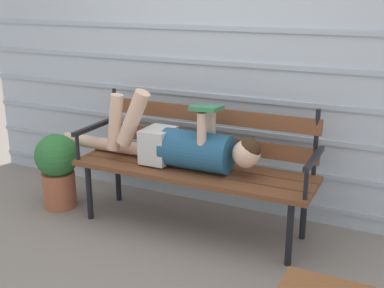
# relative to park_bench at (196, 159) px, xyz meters

# --- Properties ---
(ground_plane) EXTENTS (12.00, 12.00, 0.00)m
(ground_plane) POSITION_rel_park_bench_xyz_m (-0.00, -0.23, -0.51)
(ground_plane) COLOR gray
(house_siding) EXTENTS (4.53, 0.08, 2.30)m
(house_siding) POSITION_rel_park_bench_xyz_m (-0.00, 0.44, 0.64)
(house_siding) COLOR #B2BCC6
(house_siding) RESTS_ON ground
(park_bench) EXTENTS (1.75, 0.52, 0.93)m
(park_bench) POSITION_rel_park_bench_xyz_m (0.00, 0.00, 0.00)
(park_bench) COLOR brown
(park_bench) RESTS_ON ground
(reclining_person) EXTENTS (1.66, 0.27, 0.55)m
(reclining_person) POSITION_rel_park_bench_xyz_m (-0.10, -0.07, 0.12)
(reclining_person) COLOR #23567A
(potted_plant) EXTENTS (0.34, 0.34, 0.60)m
(potted_plant) POSITION_rel_park_bench_xyz_m (-1.13, -0.18, -0.18)
(potted_plant) COLOR #AD5B3D
(potted_plant) RESTS_ON ground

